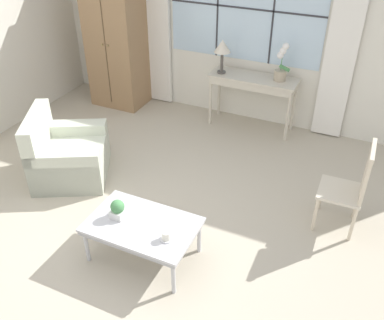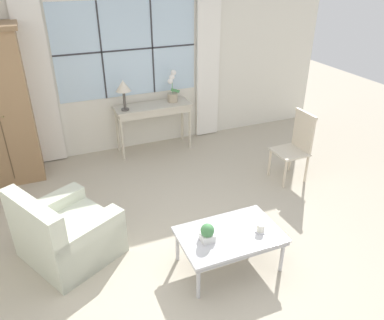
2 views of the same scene
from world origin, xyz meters
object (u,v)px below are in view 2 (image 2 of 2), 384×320
object	(u,v)px
armchair_upholstered	(67,235)
potted_orchid	(172,90)
coffee_table	(230,237)
potted_plant_small	(207,233)
console_table	(153,110)
pillar_candle	(261,228)
table_lamp	(123,87)
side_chair_wooden	(296,143)

from	to	relation	value
armchair_upholstered	potted_orchid	bearing A→B (deg)	47.39
armchair_upholstered	coffee_table	bearing A→B (deg)	-27.61
potted_plant_small	armchair_upholstered	bearing A→B (deg)	147.70
console_table	armchair_upholstered	distance (m)	2.77
potted_orchid	console_table	bearing A→B (deg)	-173.38
armchair_upholstered	pillar_candle	distance (m)	2.08
console_table	potted_orchid	size ratio (longest dim) A/B	2.36
potted_orchid	armchair_upholstered	bearing A→B (deg)	-132.61
table_lamp	armchair_upholstered	xyz separation A→B (m)	(-1.20, -2.11, -0.89)
console_table	potted_orchid	bearing A→B (deg)	6.62
potted_orchid	pillar_candle	world-z (taller)	potted_orchid
pillar_candle	table_lamp	bearing A→B (deg)	102.39
potted_plant_small	pillar_candle	world-z (taller)	potted_plant_small
console_table	coffee_table	world-z (taller)	console_table
side_chair_wooden	pillar_candle	bearing A→B (deg)	-136.39
potted_orchid	potted_plant_small	world-z (taller)	potted_orchid
armchair_upholstered	side_chair_wooden	size ratio (longest dim) A/B	1.17
table_lamp	pillar_candle	world-z (taller)	table_lamp
table_lamp	armchair_upholstered	bearing A→B (deg)	-119.61
armchair_upholstered	potted_plant_small	size ratio (longest dim) A/B	6.17
side_chair_wooden	coffee_table	bearing A→B (deg)	-143.82
potted_orchid	side_chair_wooden	size ratio (longest dim) A/B	0.52
potted_plant_small	side_chair_wooden	bearing A→B (deg)	32.64
pillar_candle	side_chair_wooden	bearing A→B (deg)	43.61
pillar_candle	console_table	bearing A→B (deg)	93.54
console_table	side_chair_wooden	bearing A→B (deg)	-46.45
table_lamp	pillar_candle	distance (m)	3.17
armchair_upholstered	coffee_table	size ratio (longest dim) A/B	1.15
armchair_upholstered	side_chair_wooden	xyz separation A→B (m)	(3.29, 0.46, 0.29)
coffee_table	potted_orchid	bearing A→B (deg)	80.94
potted_plant_small	potted_orchid	bearing A→B (deg)	76.28
armchair_upholstered	potted_plant_small	xyz separation A→B (m)	(1.29, -0.82, 0.24)
console_table	pillar_candle	distance (m)	3.09
table_lamp	pillar_candle	xyz separation A→B (m)	(0.66, -3.01, -0.71)
potted_orchid	side_chair_wooden	bearing A→B (deg)	-54.22
potted_orchid	side_chair_wooden	distance (m)	2.20
coffee_table	pillar_candle	bearing A→B (deg)	-16.19
armchair_upholstered	potted_plant_small	distance (m)	1.55
console_table	coffee_table	xyz separation A→B (m)	(-0.12, -2.98, -0.33)
potted_orchid	potted_plant_small	xyz separation A→B (m)	(-0.74, -3.03, -0.48)
table_lamp	side_chair_wooden	world-z (taller)	table_lamp
coffee_table	potted_plant_small	distance (m)	0.29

